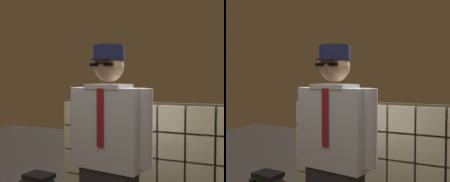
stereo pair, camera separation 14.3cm
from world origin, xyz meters
The scene contains 3 objects.
glass_block_wall centered at (0.00, 1.26, 0.64)m, with size 1.85×0.10×1.32m.
standing_person centered at (-0.07, 0.54, 0.93)m, with size 0.72×0.33×1.79m.
book_stack centered at (-0.71, 0.53, 0.64)m, with size 0.25×0.22×0.17m.
Camera 2 is at (0.97, -1.41, 1.53)m, focal length 46.78 mm.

